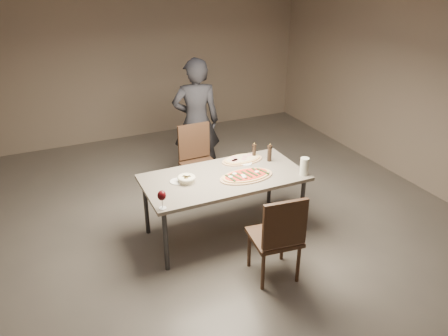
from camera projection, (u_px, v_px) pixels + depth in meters
name	position (u px, v px, depth m)	size (l,w,h in m)	color
room	(224.00, 121.00, 4.58)	(7.00, 7.00, 7.00)	#5D5650
dining_table	(224.00, 181.00, 4.89)	(1.80, 0.90, 0.75)	slate
zucchini_pizza	(246.00, 176.00, 4.83)	(0.63, 0.35, 0.05)	tan
ham_pizza	(242.00, 159.00, 5.22)	(0.51, 0.28, 0.04)	tan
bread_basket	(186.00, 179.00, 4.71)	(0.20, 0.20, 0.07)	beige
oil_dish	(246.00, 164.00, 5.13)	(0.13, 0.13, 0.02)	white
pepper_mill_left	(254.00, 151.00, 5.26)	(0.05, 0.05, 0.20)	black
pepper_mill_right	(270.00, 153.00, 5.17)	(0.06, 0.06, 0.22)	black
carafe	(304.00, 166.00, 4.85)	(0.10, 0.10, 0.20)	silver
wine_glass	(162.00, 196.00, 4.18)	(0.09, 0.09, 0.20)	silver
side_plate	(177.00, 181.00, 4.73)	(0.16, 0.16, 0.01)	white
chair_near	(279.00, 234.00, 4.20)	(0.51, 0.51, 0.97)	#3C2619
chair_far	(198.00, 157.00, 5.81)	(0.47, 0.47, 0.97)	#3C2619
diner	(196.00, 122.00, 6.03)	(0.65, 0.43, 1.78)	black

